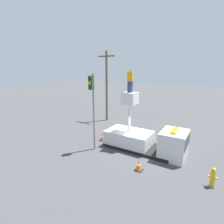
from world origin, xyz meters
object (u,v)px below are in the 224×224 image
Objects in this scene: worker at (130,81)px; traffic_light_pole at (92,98)px; utility_pole at (107,84)px; fire_hydrant at (213,177)px; bucket_truck at (144,140)px; traffic_cone_curbside at (139,166)px; traffic_cone_rear at (102,137)px.

traffic_light_pole is at bearing -135.42° from worker.
fire_hydrant is at bearing -32.89° from utility_pole.
bucket_truck is 5.27m from fire_hydrant.
traffic_light_pole is 5.74m from traffic_cone_curbside.
utility_pole is (-3.17, 5.63, 4.14)m from traffic_cone_rear.
bucket_truck reaches higher than fire_hydrant.
worker reaches higher than fire_hydrant.
worker is 8.07m from fire_hydrant.
utility_pole is at bearing 116.15° from traffic_light_pole.
traffic_light_pole is at bearing -63.85° from utility_pole.
fire_hydrant reaches higher than traffic_cone_curbside.
traffic_cone_rear is 0.08× the size of utility_pole.
traffic_cone_curbside is at bearing -53.42° from worker.
worker is at bearing 159.88° from fire_hydrant.
traffic_cone_curbside is (4.69, -2.67, 0.02)m from traffic_cone_rear.
fire_hydrant is 14.63m from utility_pole.
traffic_cone_rear is (-0.49, 1.83, -3.84)m from traffic_light_pole.
traffic_light_pole reaches higher than bucket_truck.
traffic_light_pole reaches higher than traffic_cone_curbside.
traffic_cone_curbside is 0.08× the size of utility_pole.
worker is 7.94m from utility_pole.
traffic_cone_curbside is (2.13, -2.87, -5.00)m from worker.
bucket_truck reaches higher than traffic_cone_rear.
traffic_light_pole is 8.72× the size of traffic_cone_curbside.
fire_hydrant is at bearing -25.15° from bucket_truck.
bucket_truck reaches higher than traffic_cone_curbside.
worker is at bearing 44.58° from traffic_light_pole.
traffic_light_pole is (-3.41, -2.04, 3.28)m from bucket_truck.
fire_hydrant is 4.03m from traffic_cone_curbside.
worker is 0.21× the size of utility_pole.
utility_pole reaches higher than traffic_cone_rear.
utility_pole is (-7.07, 5.42, 3.58)m from bucket_truck.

